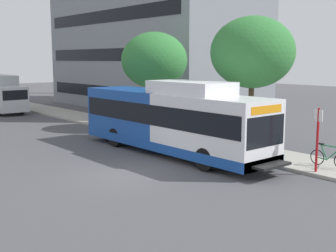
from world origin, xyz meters
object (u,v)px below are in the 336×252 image
at_px(transit_bus, 171,120).
at_px(bicycle_parked, 329,157).
at_px(street_tree_mid_block, 154,60).
at_px(street_tree_near_stop, 252,52).
at_px(box_truck_background, 0,93).
at_px(bus_stop_sign_pole, 318,135).

distance_m(transit_bus, bicycle_parked, 7.51).
xyz_separation_m(transit_bus, street_tree_mid_block, (4.11, 6.49, 2.87)).
xyz_separation_m(street_tree_near_stop, box_truck_background, (-4.27, 24.47, -3.25)).
xyz_separation_m(bicycle_parked, street_tree_near_stop, (0.77, 4.88, 4.43)).
height_order(transit_bus, street_tree_mid_block, street_tree_mid_block).
bearing_deg(box_truck_background, bus_stop_sign_pole, -85.36).
bearing_deg(bus_stop_sign_pole, bicycle_parked, 2.93).
bearing_deg(bicycle_parked, transit_bus, 113.64).
bearing_deg(bicycle_parked, bus_stop_sign_pole, -177.07).
bearing_deg(street_tree_mid_block, bicycle_parked, -94.87).
bearing_deg(box_truck_background, street_tree_near_stop, -80.11).
bearing_deg(bicycle_parked, street_tree_near_stop, 81.06).
relative_size(bicycle_parked, street_tree_near_stop, 0.26).
xyz_separation_m(bicycle_parked, box_truck_background, (-3.50, 29.35, 1.18)).
bearing_deg(street_tree_near_stop, bicycle_parked, -98.94).
distance_m(transit_bus, box_truck_background, 22.55).
distance_m(bus_stop_sign_pole, street_tree_near_stop, 6.25).
distance_m(bus_stop_sign_pole, box_truck_background, 29.50).
bearing_deg(bus_stop_sign_pole, transit_bus, 105.20).
bearing_deg(transit_bus, bicycle_parked, -66.36).
height_order(street_tree_mid_block, box_truck_background, street_tree_mid_block).
distance_m(street_tree_mid_block, box_truck_background, 16.95).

